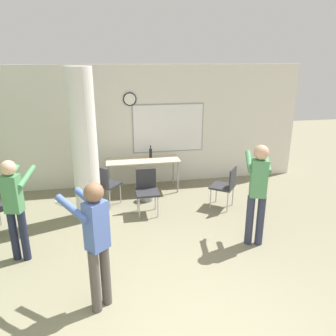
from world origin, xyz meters
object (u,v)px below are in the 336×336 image
Objects in this scene: folding_table at (143,162)px; chair_table_front at (147,188)px; chair_table_left at (105,183)px; person_playing_front at (96,237)px; person_playing_side at (258,187)px; bottle_on_table at (151,153)px; chair_mid_room at (226,184)px; person_watching_back at (15,203)px.

folding_table is 1.89× the size of chair_table_front.
person_playing_front is (-0.12, -2.95, 0.46)m from chair_table_left.
person_playing_side is 1.03× the size of person_playing_front.
bottle_on_table is 0.17× the size of person_playing_front.
chair_mid_room is (1.60, -0.10, 0.00)m from chair_table_front.
folding_table is 5.79× the size of bottle_on_table.
chair_table_front is (-0.06, -1.13, -0.19)m from folding_table.
folding_table is at bearing -146.96° from bottle_on_table.
person_playing_side is (2.37, -1.95, 0.48)m from chair_table_left.
person_watching_back is (-1.29, -1.67, 0.42)m from chair_table_left.
folding_table is at bearing 141.27° from chair_mid_room.
chair_table_front is at bearing 136.81° from person_playing_side.
person_playing_side is at bearing -4.26° from person_watching_back.
chair_table_left is 0.52× the size of person_playing_side.
bottle_on_table is at bearing 36.96° from chair_table_left.
bottle_on_table is at bearing 134.36° from chair_mid_room.
person_playing_side reaches higher than chair_mid_room.
chair_table_front reaches higher than folding_table.
chair_table_front is 0.92m from chair_table_left.
bottle_on_table is at bearing 72.51° from person_playing_front.
person_playing_front is (-2.49, -1.00, -0.03)m from person_playing_side.
person_playing_side is at bearing -64.49° from bottle_on_table.
chair_table_left is at bearing -142.17° from folding_table.
chair_table_left is (-0.79, 0.47, 0.00)m from chair_table_front.
person_playing_front is at bearing -136.46° from chair_mid_room.
person_watching_back is at bearing -132.60° from folding_table.
person_playing_front reaches higher than chair_table_left.
folding_table is 1.10m from chair_table_left.
person_playing_side reaches higher than chair_table_front.
person_playing_front is at bearing -110.24° from chair_table_front.
person_watching_back is at bearing -163.24° from chair_mid_room.
chair_table_front is at bearing 69.76° from person_playing_front.
person_playing_front is at bearing -92.38° from chair_table_left.
bottle_on_table reaches higher than chair_table_left.
chair_table_left is (-1.06, -0.80, -0.35)m from bottle_on_table.
person_playing_side is 3.67m from person_watching_back.
person_playing_side reaches higher than chair_table_left.
chair_mid_room is 0.52× the size of person_playing_side.
chair_mid_room is 2.45m from chair_table_left.
person_watching_back reaches higher than bottle_on_table.
person_playing_front is at bearing -47.47° from person_watching_back.
chair_table_front is 2.45m from person_watching_back.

